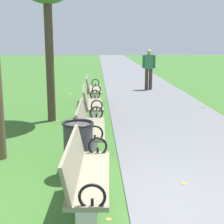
{
  "coord_description": "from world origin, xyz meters",
  "views": [
    {
      "loc": [
        -0.37,
        -3.73,
        2.04
      ],
      "look_at": [
        -0.05,
        3.12,
        0.55
      ],
      "focal_mm": 53.85,
      "sensor_mm": 36.0,
      "label": 1
    }
  ],
  "objects_px": {
    "park_bench_1": "(86,175)",
    "park_bench_3": "(91,104)",
    "pedestrian_walking": "(149,67)",
    "park_bench_2": "(89,128)",
    "trash_bin": "(78,149)",
    "park_bench_4": "(92,89)"
  },
  "relations": [
    {
      "from": "park_bench_3",
      "to": "pedestrian_walking",
      "type": "relative_size",
      "value": 1.0
    },
    {
      "from": "park_bench_1",
      "to": "park_bench_2",
      "type": "bearing_deg",
      "value": 90.0
    },
    {
      "from": "park_bench_4",
      "to": "pedestrian_walking",
      "type": "height_order",
      "value": "pedestrian_walking"
    },
    {
      "from": "park_bench_3",
      "to": "trash_bin",
      "type": "bearing_deg",
      "value": -92.59
    },
    {
      "from": "park_bench_3",
      "to": "park_bench_4",
      "type": "height_order",
      "value": "same"
    },
    {
      "from": "pedestrian_walking",
      "to": "trash_bin",
      "type": "xyz_separation_m",
      "value": [
        -2.4,
        -8.7,
        -0.5
      ]
    },
    {
      "from": "park_bench_3",
      "to": "trash_bin",
      "type": "distance_m",
      "value": 3.25
    },
    {
      "from": "pedestrian_walking",
      "to": "park_bench_2",
      "type": "bearing_deg",
      "value": -106.31
    },
    {
      "from": "park_bench_1",
      "to": "park_bench_3",
      "type": "relative_size",
      "value": 1.0
    },
    {
      "from": "pedestrian_walking",
      "to": "trash_bin",
      "type": "distance_m",
      "value": 9.04
    },
    {
      "from": "park_bench_1",
      "to": "park_bench_2",
      "type": "distance_m",
      "value": 2.16
    },
    {
      "from": "park_bench_2",
      "to": "park_bench_3",
      "type": "relative_size",
      "value": 1.0
    },
    {
      "from": "trash_bin",
      "to": "park_bench_4",
      "type": "bearing_deg",
      "value": 88.52
    },
    {
      "from": "park_bench_1",
      "to": "park_bench_4",
      "type": "relative_size",
      "value": 1.0
    },
    {
      "from": "park_bench_1",
      "to": "park_bench_2",
      "type": "xyz_separation_m",
      "value": [
        -0.0,
        2.16,
        0.0
      ]
    },
    {
      "from": "park_bench_1",
      "to": "trash_bin",
      "type": "xyz_separation_m",
      "value": [
        -0.15,
        1.16,
        -0.06
      ]
    },
    {
      "from": "park_bench_2",
      "to": "park_bench_3",
      "type": "bearing_deg",
      "value": 90.0
    },
    {
      "from": "park_bench_3",
      "to": "pedestrian_walking",
      "type": "bearing_deg",
      "value": 67.54
    },
    {
      "from": "park_bench_2",
      "to": "park_bench_3",
      "type": "xyz_separation_m",
      "value": [
        0.0,
        2.25,
        0.0
      ]
    },
    {
      "from": "park_bench_1",
      "to": "park_bench_3",
      "type": "xyz_separation_m",
      "value": [
        -0.0,
        4.41,
        0.0
      ]
    },
    {
      "from": "park_bench_2",
      "to": "park_bench_3",
      "type": "height_order",
      "value": "same"
    },
    {
      "from": "park_bench_2",
      "to": "trash_bin",
      "type": "xyz_separation_m",
      "value": [
        -0.15,
        -1.0,
        -0.06
      ]
    }
  ]
}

